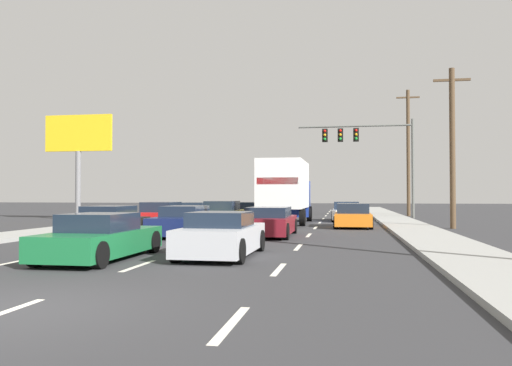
# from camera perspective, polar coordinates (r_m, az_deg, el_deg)

# --- Properties ---
(ground_plane) EXTENTS (140.00, 140.00, 0.00)m
(ground_plane) POSITION_cam_1_polar(r_m,az_deg,el_deg) (32.29, 1.11, -4.35)
(ground_plane) COLOR #333335
(sidewalk_right) EXTENTS (2.38, 80.00, 0.14)m
(sidewalk_right) POSITION_cam_1_polar(r_m,az_deg,el_deg) (27.12, 16.75, -4.73)
(sidewalk_right) COLOR #9E9E99
(sidewalk_right) RESTS_ON ground_plane
(sidewalk_left) EXTENTS (2.38, 80.00, 0.14)m
(sidewalk_left) POSITION_cam_1_polar(r_m,az_deg,el_deg) (29.91, -16.07, -4.40)
(sidewalk_left) COLOR #9E9E99
(sidewalk_left) RESTS_ON ground_plane
(lane_markings) EXTENTS (6.94, 57.00, 0.01)m
(lane_markings) POSITION_cam_1_polar(r_m,az_deg,el_deg) (29.62, 0.31, -4.61)
(lane_markings) COLOR silver
(lane_markings) RESTS_ON ground_plane
(car_tan) EXTENTS (2.01, 4.39, 1.19)m
(car_tan) POSITION_cam_1_polar(r_m,az_deg,el_deg) (34.95, -6.74, -3.20)
(car_tan) COLOR tan
(car_tan) RESTS_ON ground_plane
(car_red) EXTENTS (1.99, 4.34, 1.31)m
(car_red) POSITION_cam_1_polar(r_m,az_deg,el_deg) (28.36, -10.36, -3.54)
(car_red) COLOR red
(car_red) RESTS_ON ground_plane
(car_black) EXTENTS (1.98, 4.27, 1.24)m
(car_black) POSITION_cam_1_polar(r_m,az_deg,el_deg) (22.52, -15.94, -4.17)
(car_black) COLOR black
(car_black) RESTS_ON ground_plane
(car_gray) EXTENTS (1.90, 4.14, 1.20)m
(car_gray) POSITION_cam_1_polar(r_m,az_deg,el_deg) (35.08, -0.66, -3.20)
(car_gray) COLOR slate
(car_gray) RESTS_ON ground_plane
(car_yellow) EXTENTS (1.92, 4.53, 1.36)m
(car_yellow) POSITION_cam_1_polar(r_m,az_deg,el_deg) (28.80, -3.71, -3.48)
(car_yellow) COLOR yellow
(car_yellow) RESTS_ON ground_plane
(car_navy) EXTENTS (1.89, 4.70, 1.25)m
(car_navy) POSITION_cam_1_polar(r_m,az_deg,el_deg) (21.58, -7.98, -4.30)
(car_navy) COLOR #141E4C
(car_navy) RESTS_ON ground_plane
(car_green) EXTENTS (1.85, 4.48, 1.22)m
(car_green) POSITION_cam_1_polar(r_m,az_deg,el_deg) (14.28, -16.91, -5.92)
(car_green) COLOR #196B38
(car_green) RESTS_ON ground_plane
(box_truck) EXTENTS (2.66, 7.69, 3.64)m
(box_truck) POSITION_cam_1_polar(r_m,az_deg,el_deg) (30.21, 3.34, -0.63)
(box_truck) COLOR white
(box_truck) RESTS_ON ground_plane
(car_maroon) EXTENTS (1.95, 4.44, 1.21)m
(car_maroon) POSITION_cam_1_polar(r_m,az_deg,el_deg) (21.13, 1.50, -4.41)
(car_maroon) COLOR maroon
(car_maroon) RESTS_ON ground_plane
(car_silver) EXTENTS (1.89, 4.06, 1.24)m
(car_silver) POSITION_cam_1_polar(r_m,az_deg,el_deg) (14.28, -3.86, -5.88)
(car_silver) COLOR #B7BABF
(car_silver) RESTS_ON ground_plane
(car_white) EXTENTS (1.87, 4.21, 1.25)m
(car_white) POSITION_cam_1_polar(r_m,az_deg,el_deg) (33.91, 10.04, -3.22)
(car_white) COLOR white
(car_white) RESTS_ON ground_plane
(car_orange) EXTENTS (1.94, 4.21, 1.25)m
(car_orange) POSITION_cam_1_polar(r_m,az_deg,el_deg) (27.34, 10.73, -3.66)
(car_orange) COLOR orange
(car_orange) RESTS_ON ground_plane
(traffic_signal_mast) EXTENTS (8.37, 0.69, 7.21)m
(traffic_signal_mast) POSITION_cam_1_polar(r_m,az_deg,el_deg) (38.48, 11.52, 4.50)
(traffic_signal_mast) COLOR #595B56
(traffic_signal_mast) RESTS_ON ground_plane
(utility_pole_mid) EXTENTS (1.80, 0.28, 8.12)m
(utility_pole_mid) POSITION_cam_1_polar(r_m,az_deg,el_deg) (27.70, 21.04, 3.92)
(utility_pole_mid) COLOR brown
(utility_pole_mid) RESTS_ON ground_plane
(utility_pole_far) EXTENTS (1.80, 0.28, 10.08)m
(utility_pole_far) POSITION_cam_1_polar(r_m,az_deg,el_deg) (42.58, 16.61, 3.42)
(utility_pole_far) COLOR brown
(utility_pole_far) RESTS_ON ground_plane
(roadside_billboard) EXTENTS (4.67, 0.36, 6.98)m
(roadside_billboard) POSITION_cam_1_polar(r_m,az_deg,el_deg) (35.77, -19.18, 4.11)
(roadside_billboard) COLOR slate
(roadside_billboard) RESTS_ON ground_plane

